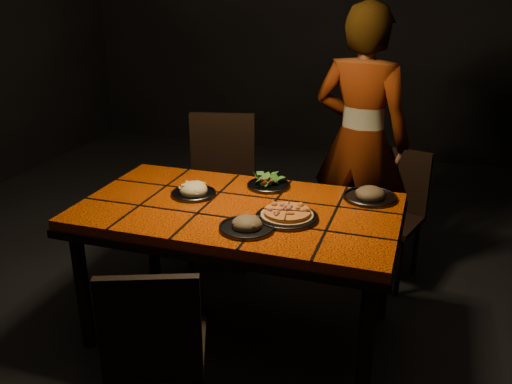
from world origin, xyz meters
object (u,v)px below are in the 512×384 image
(chair_near, at_px, (156,345))
(chair_far_right, at_px, (393,206))
(diner, at_px, (361,141))
(plate_pasta, at_px, (193,191))
(plate_pizza, at_px, (287,216))
(chair_far_left, at_px, (221,178))
(dining_table, at_px, (238,220))

(chair_near, height_order, chair_far_right, chair_near)
(diner, relative_size, plate_pasta, 7.17)
(plate_pizza, height_order, plate_pasta, plate_pasta)
(chair_far_left, bearing_deg, dining_table, -76.48)
(chair_far_left, distance_m, diner, 0.96)
(chair_near, bearing_deg, plate_pizza, -134.93)
(chair_far_right, height_order, plate_pasta, chair_far_right)
(chair_near, relative_size, diner, 0.49)
(plate_pizza, xyz_separation_m, plate_pasta, (-0.55, 0.14, 0.00))
(chair_near, relative_size, chair_far_right, 1.00)
(chair_near, height_order, plate_pizza, chair_near)
(chair_far_left, height_order, plate_pasta, chair_far_left)
(chair_far_right, xyz_separation_m, diner, (-0.24, 0.09, 0.38))
(chair_near, xyz_separation_m, plate_pizza, (0.33, 0.75, 0.29))
(diner, bearing_deg, chair_far_left, 21.20)
(chair_far_left, bearing_deg, plate_pasta, -92.20)
(chair_far_left, relative_size, chair_far_right, 1.18)
(diner, height_order, plate_pasta, diner)
(dining_table, height_order, diner, diner)
(dining_table, xyz_separation_m, diner, (0.47, 1.01, 0.19))
(chair_far_left, distance_m, plate_pasta, 0.82)
(plate_pasta, bearing_deg, dining_table, -13.75)
(chair_near, distance_m, plate_pizza, 0.86)
(chair_far_left, height_order, chair_far_right, chair_far_left)
(chair_far_left, height_order, plate_pizza, chair_far_left)
(plate_pizza, bearing_deg, dining_table, 164.63)
(chair_far_left, xyz_separation_m, chair_far_right, (1.15, 0.06, -0.09))
(diner, xyz_separation_m, plate_pizza, (-0.19, -1.08, -0.09))
(dining_table, relative_size, plate_pizza, 5.33)
(diner, bearing_deg, chair_near, 85.50)
(chair_far_right, bearing_deg, dining_table, -111.70)
(chair_far_left, xyz_separation_m, diner, (0.90, 0.16, 0.30))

